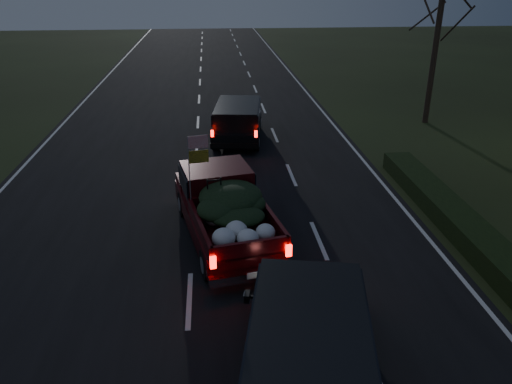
{
  "coord_description": "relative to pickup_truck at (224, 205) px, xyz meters",
  "views": [
    {
      "loc": [
        0.66,
        -9.72,
        7.04
      ],
      "look_at": [
        1.86,
        3.16,
        1.3
      ],
      "focal_mm": 35.0,
      "sensor_mm": 36.0,
      "label": 1
    }
  ],
  "objects": [
    {
      "name": "hedge_row",
      "position": [
        6.86,
        0.04,
        -0.74
      ],
      "size": [
        1.0,
        10.0,
        0.6
      ],
      "primitive_type": "cube",
      "color": "black",
      "rests_on": "ground"
    },
    {
      "name": "lead_suv",
      "position": [
        0.92,
        8.99,
        -0.01
      ],
      "size": [
        2.57,
        4.96,
        1.36
      ],
      "rotation": [
        0.0,
        0.0,
        -0.13
      ],
      "color": "black",
      "rests_on": "ground"
    },
    {
      "name": "rear_suv",
      "position": [
        1.27,
        -5.96,
        0.04
      ],
      "size": [
        2.96,
        5.25,
        1.42
      ],
      "rotation": [
        0.0,
        0.0,
        -0.19
      ],
      "color": "black",
      "rests_on": "ground"
    },
    {
      "name": "ground",
      "position": [
        -0.94,
        -2.96,
        -1.04
      ],
      "size": [
        120.0,
        120.0,
        0.0
      ],
      "primitive_type": "plane",
      "color": "black",
      "rests_on": "ground"
    },
    {
      "name": "road_asphalt",
      "position": [
        -0.94,
        -2.96,
        -1.03
      ],
      "size": [
        14.0,
        120.0,
        0.02
      ],
      "primitive_type": "cube",
      "color": "black",
      "rests_on": "ground"
    },
    {
      "name": "bare_tree_far",
      "position": [
        10.56,
        11.04,
        4.19
      ],
      "size": [
        3.6,
        3.6,
        7.0
      ],
      "color": "black",
      "rests_on": "ground"
    },
    {
      "name": "pickup_truck",
      "position": [
        0.0,
        0.0,
        0.0
      ],
      "size": [
        3.01,
        5.59,
        2.78
      ],
      "rotation": [
        0.0,
        0.0,
        0.2
      ],
      "color": "#3A080B",
      "rests_on": "ground"
    }
  ]
}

